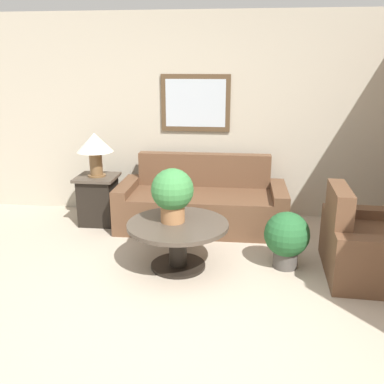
% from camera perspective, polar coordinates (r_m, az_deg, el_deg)
% --- Properties ---
extents(ground_plane, '(20.00, 20.00, 0.00)m').
position_cam_1_polar(ground_plane, '(3.52, -0.06, -17.26)').
color(ground_plane, tan).
extents(wall_back, '(6.59, 0.09, 2.60)m').
position_cam_1_polar(wall_back, '(5.64, 3.05, 9.98)').
color(wall_back, '#B2A893').
rests_on(wall_back, ground_plane).
extents(couch_main, '(2.05, 0.87, 0.87)m').
position_cam_1_polar(couch_main, '(5.33, 1.31, -1.68)').
color(couch_main, brown).
rests_on(couch_main, ground_plane).
extents(armchair, '(0.94, 1.05, 0.87)m').
position_cam_1_polar(armchair, '(4.47, 22.81, -6.86)').
color(armchair, brown).
rests_on(armchair, ground_plane).
extents(coffee_table, '(1.00, 1.00, 0.47)m').
position_cam_1_polar(coffee_table, '(4.25, -1.89, -5.78)').
color(coffee_table, black).
rests_on(coffee_table, ground_plane).
extents(side_table, '(0.50, 0.50, 0.62)m').
position_cam_1_polar(side_table, '(5.56, -12.38, -0.94)').
color(side_table, black).
rests_on(side_table, ground_plane).
extents(table_lamp, '(0.45, 0.45, 0.54)m').
position_cam_1_polar(table_lamp, '(5.39, -12.84, 6.03)').
color(table_lamp, brown).
rests_on(table_lamp, side_table).
extents(potted_plant_on_table, '(0.41, 0.41, 0.54)m').
position_cam_1_polar(potted_plant_on_table, '(4.14, -2.63, -0.07)').
color(potted_plant_on_table, '#9E6B42').
rests_on(potted_plant_on_table, coffee_table).
extents(potted_plant_floor, '(0.45, 0.45, 0.58)m').
position_cam_1_polar(potted_plant_floor, '(4.35, 12.51, -5.87)').
color(potted_plant_floor, '#4C4742').
rests_on(potted_plant_floor, ground_plane).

